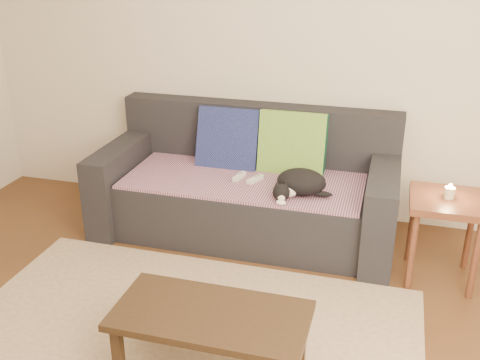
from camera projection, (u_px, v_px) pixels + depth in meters
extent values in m
cube|color=beige|center=(263.00, 43.00, 4.06)|extent=(4.50, 0.04, 2.60)
cube|color=#232328|center=(245.00, 207.00, 4.04)|extent=(1.70, 0.78, 0.42)
cube|color=#232328|center=(259.00, 133.00, 4.23)|extent=(2.10, 0.18, 0.45)
cube|color=#232328|center=(124.00, 182.00, 4.25)|extent=(0.20, 0.90, 0.60)
cube|color=#232328|center=(381.00, 212.00, 3.77)|extent=(0.20, 0.90, 0.60)
cube|color=#48284C|center=(244.00, 180.00, 3.94)|extent=(1.66, 0.74, 0.02)
cube|color=#0F1741|center=(229.00, 139.00, 4.14)|extent=(0.46, 0.25, 0.47)
cube|color=#0C5236|center=(292.00, 145.00, 4.02)|extent=(0.48, 0.21, 0.49)
ellipsoid|color=black|center=(301.00, 182.00, 3.67)|extent=(0.39, 0.34, 0.17)
sphere|color=black|center=(281.00, 192.00, 3.58)|extent=(0.14, 0.14, 0.11)
sphere|color=white|center=(281.00, 198.00, 3.54)|extent=(0.06, 0.06, 0.05)
ellipsoid|color=black|center=(322.00, 194.00, 3.62)|extent=(0.14, 0.08, 0.04)
cube|color=white|center=(239.00, 176.00, 3.94)|extent=(0.06, 0.15, 0.03)
cube|color=white|center=(255.00, 179.00, 3.89)|extent=(0.09, 0.15, 0.03)
cube|color=brown|center=(448.00, 201.00, 3.37)|extent=(0.44, 0.44, 0.04)
cylinder|color=brown|center=(412.00, 252.00, 3.37)|extent=(0.04, 0.04, 0.51)
cylinder|color=brown|center=(475.00, 260.00, 3.28)|extent=(0.04, 0.04, 0.51)
cylinder|color=brown|center=(412.00, 226.00, 3.68)|extent=(0.04, 0.04, 0.51)
cylinder|color=brown|center=(469.00, 233.00, 3.59)|extent=(0.04, 0.04, 0.51)
cylinder|color=beige|center=(449.00, 193.00, 3.35)|extent=(0.06, 0.06, 0.07)
sphere|color=#FFBF59|center=(451.00, 186.00, 3.33)|extent=(0.02, 0.02, 0.02)
cube|color=tan|center=(176.00, 350.00, 2.93)|extent=(2.50, 1.80, 0.01)
cube|color=#301F13|center=(211.00, 316.00, 2.63)|extent=(0.92, 0.46, 0.04)
cube|color=#301F13|center=(118.00, 355.00, 2.65)|extent=(0.05, 0.05, 0.33)
cube|color=#301F13|center=(149.00, 312.00, 2.96)|extent=(0.05, 0.05, 0.33)
cube|color=#301F13|center=(301.00, 339.00, 2.76)|extent=(0.05, 0.05, 0.33)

